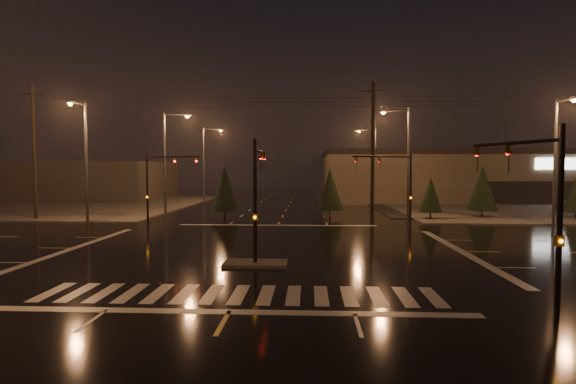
# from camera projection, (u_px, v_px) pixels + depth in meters

# --- Properties ---
(ground) EXTENTS (140.00, 140.00, 0.00)m
(ground) POSITION_uv_depth(u_px,v_px,m) (264.00, 250.00, 25.34)
(ground) COLOR black
(ground) RESTS_ON ground
(sidewalk_ne) EXTENTS (36.00, 36.00, 0.12)m
(sidewalk_ne) POSITION_uv_depth(u_px,v_px,m) (538.00, 206.00, 53.83)
(sidewalk_ne) COLOR #4D4B45
(sidewalk_ne) RESTS_ON ground
(sidewalk_nw) EXTENTS (36.00, 36.00, 0.12)m
(sidewalk_nw) POSITION_uv_depth(u_px,v_px,m) (52.00, 204.00, 56.69)
(sidewalk_nw) COLOR #4D4B45
(sidewalk_nw) RESTS_ON ground
(median_island) EXTENTS (3.00, 1.60, 0.15)m
(median_island) POSITION_uv_depth(u_px,v_px,m) (255.00, 264.00, 21.34)
(median_island) COLOR #4D4B45
(median_island) RESTS_ON ground
(crosswalk) EXTENTS (15.00, 2.60, 0.01)m
(crosswalk) POSITION_uv_depth(u_px,v_px,m) (239.00, 294.00, 16.36)
(crosswalk) COLOR beige
(crosswalk) RESTS_ON ground
(stop_bar_near) EXTENTS (16.00, 0.50, 0.01)m
(stop_bar_near) POSITION_uv_depth(u_px,v_px,m) (229.00, 312.00, 14.37)
(stop_bar_near) COLOR beige
(stop_bar_near) RESTS_ON ground
(stop_bar_far) EXTENTS (16.00, 0.50, 0.01)m
(stop_bar_far) POSITION_uv_depth(u_px,v_px,m) (278.00, 225.00, 36.31)
(stop_bar_far) COLOR beige
(stop_bar_far) RESTS_ON ground
(retail_building) EXTENTS (60.20, 28.30, 7.20)m
(retail_building) POSITION_uv_depth(u_px,v_px,m) (519.00, 173.00, 69.34)
(retail_building) COLOR brown
(retail_building) RESTS_ON ground
(commercial_block) EXTENTS (30.00, 18.00, 5.60)m
(commercial_block) POSITION_uv_depth(u_px,v_px,m) (64.00, 180.00, 68.75)
(commercial_block) COLOR #3A3633
(commercial_block) RESTS_ON ground
(signal_mast_median) EXTENTS (0.25, 4.59, 6.00)m
(signal_mast_median) POSITION_uv_depth(u_px,v_px,m) (257.00, 186.00, 22.08)
(signal_mast_median) COLOR black
(signal_mast_median) RESTS_ON ground
(signal_mast_ne) EXTENTS (4.84, 1.86, 6.00)m
(signal_mast_ne) POSITION_uv_depth(u_px,v_px,m) (399.00, 179.00, 34.80)
(signal_mast_ne) COLOR black
(signal_mast_ne) RESTS_ON ground
(signal_mast_nw) EXTENTS (4.84, 1.86, 6.00)m
(signal_mast_nw) POSITION_uv_depth(u_px,v_px,m) (158.00, 179.00, 35.70)
(signal_mast_nw) COLOR black
(signal_mast_nw) RESTS_ON ground
(signal_mast_se) EXTENTS (1.55, 3.87, 6.00)m
(signal_mast_se) POSITION_uv_depth(u_px,v_px,m) (540.00, 195.00, 14.93)
(signal_mast_se) COLOR black
(signal_mast_se) RESTS_ON ground
(streetlight_1) EXTENTS (2.77, 0.32, 10.00)m
(streetlight_1) POSITION_uv_depth(u_px,v_px,m) (168.00, 156.00, 43.52)
(streetlight_1) COLOR #38383A
(streetlight_1) RESTS_ON ground
(streetlight_2) EXTENTS (2.77, 0.32, 10.00)m
(streetlight_2) POSITION_uv_depth(u_px,v_px,m) (206.00, 159.00, 59.48)
(streetlight_2) COLOR #38383A
(streetlight_2) RESTS_ON ground
(streetlight_3) EXTENTS (2.77, 0.32, 10.00)m
(streetlight_3) POSITION_uv_depth(u_px,v_px,m) (405.00, 155.00, 40.46)
(streetlight_3) COLOR #38383A
(streetlight_3) RESTS_ON ground
(streetlight_4) EXTENTS (2.77, 0.32, 10.00)m
(streetlight_4) POSITION_uv_depth(u_px,v_px,m) (373.00, 160.00, 60.41)
(streetlight_4) COLOR #38383A
(streetlight_4) RESTS_ON ground
(streetlight_5) EXTENTS (0.32, 2.77, 10.00)m
(streetlight_5) POSITION_uv_depth(u_px,v_px,m) (84.00, 154.00, 36.95)
(streetlight_5) COLOR #38383A
(streetlight_5) RESTS_ON ground
(streetlight_6) EXTENTS (0.32, 2.77, 10.00)m
(streetlight_6) POSITION_uv_depth(u_px,v_px,m) (558.00, 153.00, 35.14)
(streetlight_6) COLOR #38383A
(streetlight_6) RESTS_ON ground
(utility_pole_0) EXTENTS (2.20, 0.32, 12.00)m
(utility_pole_0) POSITION_uv_depth(u_px,v_px,m) (34.00, 151.00, 40.03)
(utility_pole_0) COLOR black
(utility_pole_0) RESTS_ON ground
(utility_pole_1) EXTENTS (2.20, 0.32, 12.00)m
(utility_pole_1) POSITION_uv_depth(u_px,v_px,m) (373.00, 151.00, 38.60)
(utility_pole_1) COLOR black
(utility_pole_1) RESTS_ON ground
(conifer_0) EXTENTS (1.99, 1.99, 3.81)m
(conifer_0) POSITION_uv_depth(u_px,v_px,m) (431.00, 195.00, 40.16)
(conifer_0) COLOR black
(conifer_0) RESTS_ON ground
(conifer_1) EXTENTS (2.69, 2.69, 4.90)m
(conifer_1) POSITION_uv_depth(u_px,v_px,m) (482.00, 188.00, 41.70)
(conifer_1) COLOR black
(conifer_1) RESTS_ON ground
(conifer_3) EXTENTS (2.66, 2.66, 4.85)m
(conifer_3) POSITION_uv_depth(u_px,v_px,m) (225.00, 188.00, 40.96)
(conifer_3) COLOR black
(conifer_3) RESTS_ON ground
(conifer_4) EXTENTS (2.52, 2.52, 4.63)m
(conifer_4) POSITION_uv_depth(u_px,v_px,m) (330.00, 189.00, 42.05)
(conifer_4) COLOR black
(conifer_4) RESTS_ON ground
(car_parked) EXTENTS (3.17, 4.03, 1.28)m
(car_parked) POSITION_uv_depth(u_px,v_px,m) (572.00, 206.00, 47.09)
(car_parked) COLOR black
(car_parked) RESTS_ON ground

